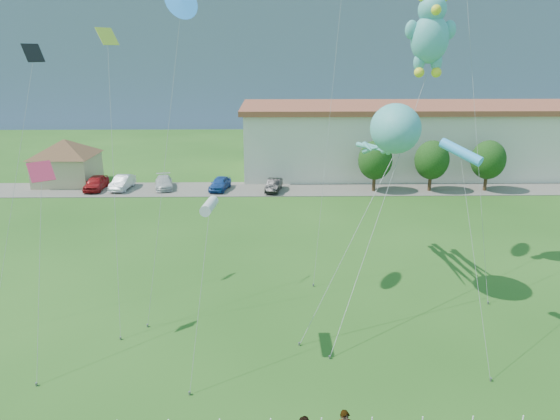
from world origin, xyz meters
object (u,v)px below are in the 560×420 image
object	(u,v)px
pavilion	(66,157)
parked_car_blue	(220,183)
warehouse	(487,138)
parked_car_black	(274,185)
parked_car_silver	(122,182)
parked_car_red	(96,183)
octopus_kite	(390,137)
teddy_bear_kite	(430,33)
parked_car_white	(164,182)

from	to	relation	value
pavilion	parked_car_blue	xyz separation A→B (m)	(17.49, -3.28, -2.26)
warehouse	parked_car_black	size ratio (longest dim) A/B	15.55
parked_car_silver	parked_car_black	distance (m)	16.46
parked_car_red	octopus_kite	size ratio (longest dim) A/B	0.37
warehouse	teddy_bear_kite	world-z (taller)	teddy_bear_kite
parked_car_white	teddy_bear_kite	xyz separation A→B (m)	(21.78, -20.03, 14.69)
warehouse	parked_car_red	world-z (taller)	warehouse
parked_car_red	parked_car_black	distance (m)	19.22
parked_car_red	parked_car_black	world-z (taller)	parked_car_red
parked_car_white	teddy_bear_kite	distance (m)	33.04
pavilion	parked_car_blue	distance (m)	17.94
parked_car_red	parked_car_silver	world-z (taller)	parked_car_red
warehouse	parked_car_silver	bearing A→B (deg)	-168.48
pavilion	parked_car_silver	xyz separation A→B (m)	(6.87, -2.79, -2.24)
warehouse	parked_car_black	xyz separation A→B (m)	(-26.71, -9.89, -3.42)
parked_car_silver	parked_car_black	world-z (taller)	parked_car_silver
parked_car_white	parked_car_blue	distance (m)	6.25
teddy_bear_kite	parked_car_black	bearing A→B (deg)	117.67
parked_car_red	parked_car_blue	world-z (taller)	parked_car_red
pavilion	teddy_bear_kite	distance (m)	41.89
parked_car_silver	parked_car_white	size ratio (longest dim) A/B	0.99
parked_car_blue	parked_car_red	bearing A→B (deg)	-170.07
parked_car_red	teddy_bear_kite	bearing A→B (deg)	-34.14
parked_car_red	teddy_bear_kite	xyz separation A→B (m)	(28.98, -19.54, 14.58)
pavilion	parked_car_white	bearing A→B (deg)	-12.51
octopus_kite	teddy_bear_kite	xyz separation A→B (m)	(2.98, 3.77, 5.93)
parked_car_black	octopus_kite	distance (m)	25.01
parked_car_black	teddy_bear_kite	distance (m)	25.67
parked_car_red	parked_car_black	size ratio (longest dim) A/B	1.13
parked_car_blue	teddy_bear_kite	size ratio (longest dim) A/B	0.23
pavilion	parked_car_silver	size ratio (longest dim) A/B	2.08
warehouse	parked_car_white	xyz separation A→B (m)	(-38.71, -8.51, -3.42)
pavilion	parked_car_red	distance (m)	5.54
parked_car_silver	parked_car_blue	world-z (taller)	parked_car_silver
parked_car_silver	octopus_kite	distance (m)	34.17
parked_car_white	octopus_kite	bearing A→B (deg)	-63.66
pavilion	parked_car_black	world-z (taller)	pavilion
pavilion	parked_car_black	bearing A→B (deg)	-9.47
warehouse	parked_car_blue	xyz separation A→B (m)	(-32.51, -9.28, -3.36)
parked_car_blue	parked_car_black	size ratio (longest dim) A/B	1.05
pavilion	parked_car_red	size ratio (longest dim) A/B	2.07
parked_car_red	parked_car_black	xyz separation A→B (m)	(19.20, -0.89, -0.11)
parked_car_black	teddy_bear_kite	world-z (taller)	teddy_bear_kite
parked_car_silver	parked_car_white	world-z (taller)	parked_car_silver
parked_car_blue	octopus_kite	distance (m)	27.65
parked_car_white	pavilion	bearing A→B (deg)	155.51
parked_car_silver	pavilion	bearing A→B (deg)	162.37
warehouse	parked_car_red	size ratio (longest dim) A/B	13.72
parked_car_red	parked_car_white	distance (m)	7.21
parked_car_black	parked_car_silver	bearing A→B (deg)	-174.44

